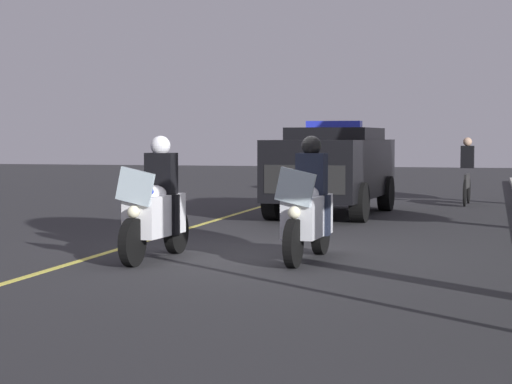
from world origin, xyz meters
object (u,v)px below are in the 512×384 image
police_motorcycle_lead_left (156,209)px  police_suv (333,166)px  police_motorcycle_lead_right (308,210)px  cyclist_background (467,171)px

police_motorcycle_lead_left → police_suv: police_suv is taller
police_motorcycle_lead_right → cyclist_background: police_motorcycle_lead_right is taller
police_suv → cyclist_background: (-3.85, 2.75, -0.22)m
police_motorcycle_lead_right → cyclist_background: 11.53m
police_motorcycle_lead_right → police_suv: 7.60m
police_motorcycle_lead_left → police_motorcycle_lead_right: 2.11m
cyclist_background → police_motorcycle_lead_left: bearing=-18.2°
police_motorcycle_lead_left → police_suv: 8.04m
police_suv → police_motorcycle_lead_right: bearing=7.0°
police_motorcycle_lead_left → police_suv: bearing=171.8°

